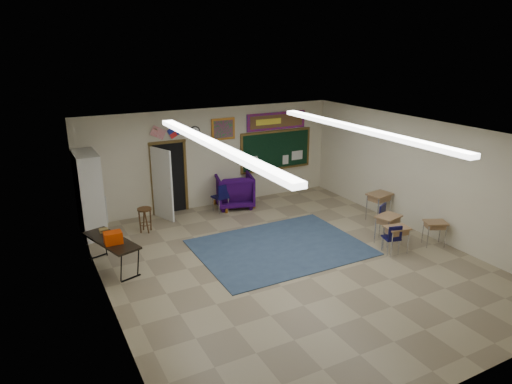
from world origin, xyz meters
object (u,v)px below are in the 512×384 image
student_desk_front_left (387,228)px  student_desk_front_right (379,205)px  folding_table (112,252)px  wooden_stool (145,220)px  wingback_armchair (234,190)px

student_desk_front_left → student_desk_front_right: 1.57m
folding_table → wooden_stool: (1.19, 1.70, -0.03)m
student_desk_front_left → wooden_stool: student_desk_front_left is taller
student_desk_front_right → wooden_stool: (-6.08, 2.24, -0.10)m
wingback_armchair → folding_table: bearing=45.1°
folding_table → wooden_stool: folding_table is taller
wingback_armchair → student_desk_front_left: size_ratio=1.54×
student_desk_front_left → wooden_stool: size_ratio=1.10×
wingback_armchair → folding_table: size_ratio=0.64×
wingback_armchair → student_desk_front_left: bearing=132.9°
wingback_armchair → wooden_stool: size_ratio=1.69×
student_desk_front_left → wooden_stool: bearing=131.7°
student_desk_front_left → folding_table: (-6.38, 1.83, -0.03)m
wingback_armchair → wooden_stool: 3.03m
wooden_stool → wingback_armchair: bearing=13.4°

